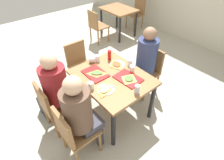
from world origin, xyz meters
name	(u,v)px	position (x,y,z in m)	size (l,w,h in m)	color
ground_plane	(112,111)	(0.00, 0.00, -0.01)	(10.00, 10.00, 0.02)	#B2AD9E
main_table	(112,81)	(0.00, 0.00, 0.63)	(1.07, 0.87, 0.73)	olive
chair_near_left	(53,105)	(-0.27, -0.82, 0.48)	(0.40, 0.40, 0.83)	olive
chair_near_right	(73,131)	(0.27, -0.82, 0.48)	(0.40, 0.40, 0.83)	olive
chair_far_side	(149,68)	(0.00, 0.82, 0.48)	(0.40, 0.40, 0.83)	olive
chair_left_end	(79,62)	(-0.92, 0.00, 0.48)	(0.40, 0.40, 0.83)	olive
person_in_red	(59,87)	(-0.27, -0.68, 0.73)	(0.32, 0.42, 1.24)	#383842
person_in_brown_jacket	(81,112)	(0.27, -0.68, 0.73)	(0.32, 0.42, 1.24)	#383842
person_far_side	(145,59)	(0.00, 0.68, 0.73)	(0.32, 0.42, 1.24)	#383842
tray_red_near	(95,73)	(-0.19, -0.15, 0.74)	(0.36, 0.26, 0.02)	#B21414
tray_red_far	(128,78)	(0.19, 0.13, 0.74)	(0.36, 0.26, 0.02)	#B21414
paper_plate_center	(117,64)	(-0.16, 0.24, 0.73)	(0.22, 0.22, 0.01)	white
paper_plate_near_edge	(106,89)	(0.16, -0.24, 0.73)	(0.22, 0.22, 0.01)	white
pizza_slice_a	(97,73)	(-0.16, -0.14, 0.75)	(0.24, 0.26, 0.02)	#C68C47
pizza_slice_b	(129,79)	(0.22, 0.12, 0.75)	(0.23, 0.24, 0.02)	tan
pizza_slice_c	(116,64)	(-0.16, 0.22, 0.75)	(0.25, 0.21, 0.02)	tan
pizza_slice_d	(105,89)	(0.16, -0.25, 0.75)	(0.25, 0.27, 0.02)	#C68C47
plastic_cup_a	(130,63)	(-0.03, 0.37, 0.78)	(0.07, 0.07, 0.10)	white
plastic_cup_b	(91,86)	(0.03, -0.37, 0.78)	(0.07, 0.07, 0.10)	white
plastic_cup_c	(97,58)	(-0.43, 0.06, 0.78)	(0.07, 0.07, 0.10)	white
plastic_cup_d	(132,69)	(0.11, 0.28, 0.78)	(0.07, 0.07, 0.10)	white
soda_can	(137,89)	(0.45, 0.02, 0.79)	(0.07, 0.07, 0.12)	#B7BCC6
condiment_bottle	(109,55)	(-0.35, 0.24, 0.81)	(0.06, 0.06, 0.16)	red
foil_bundle	(92,60)	(-0.45, -0.02, 0.78)	(0.10, 0.10, 0.10)	silver
handbag	(47,107)	(-0.62, -0.83, 0.14)	(0.32, 0.16, 0.28)	black
background_table	(118,13)	(-2.08, 1.96, 0.61)	(0.90, 0.70, 0.73)	olive
background_chair_near	(96,25)	(-2.08, 1.22, 0.48)	(0.40, 0.40, 0.83)	olive
background_chair_far	(137,12)	(-2.08, 2.69, 0.48)	(0.40, 0.40, 0.83)	olive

